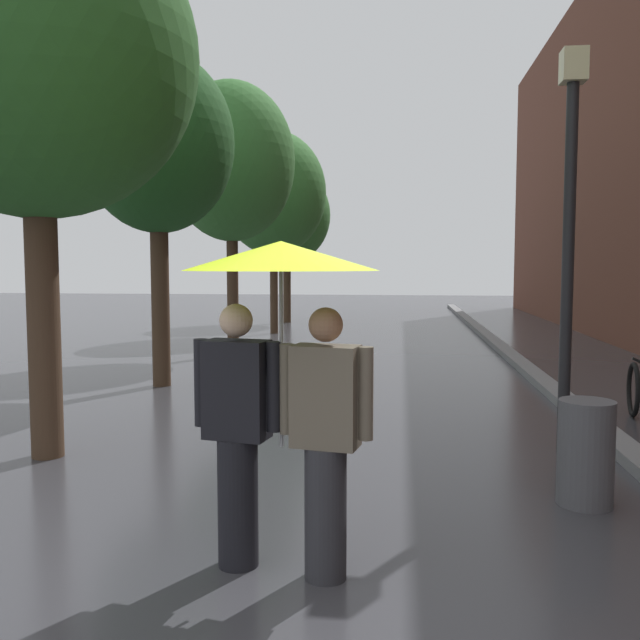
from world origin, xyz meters
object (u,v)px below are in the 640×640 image
at_px(street_tree_1, 157,144).
at_px(litter_bin, 586,453).
at_px(street_tree_3, 273,193).
at_px(street_tree_2, 231,163).
at_px(couple_under_umbrella, 281,347).
at_px(street_tree_0, 35,55).
at_px(street_tree_4, 287,216).
at_px(street_lamp_post, 569,220).

distance_m(street_tree_1, litter_bin, 7.90).
bearing_deg(street_tree_3, street_tree_2, -90.50).
relative_size(street_tree_2, litter_bin, 6.81).
distance_m(street_tree_2, couple_under_umbrella, 10.84).
distance_m(street_tree_0, street_tree_4, 16.05).
height_order(couple_under_umbrella, street_lamp_post, street_lamp_post).
height_order(street_tree_0, litter_bin, street_tree_0).
bearing_deg(couple_under_umbrella, street_lamp_post, 51.57).
height_order(street_tree_3, couple_under_umbrella, street_tree_3).
xyz_separation_m(street_lamp_post, litter_bin, (-0.19, -1.58, -1.96)).
xyz_separation_m(street_tree_2, street_lamp_post, (5.27, -7.07, -1.70)).
xyz_separation_m(street_tree_4, litter_bin, (5.28, -16.83, -3.13)).
distance_m(couple_under_umbrella, street_lamp_post, 4.00).
relative_size(street_tree_4, litter_bin, 6.07).
distance_m(street_tree_0, street_tree_2, 7.86).
relative_size(street_tree_1, street_tree_3, 0.93).
relative_size(street_tree_2, couple_under_umbrella, 2.79).
bearing_deg(street_tree_1, street_lamp_post, -30.49).
xyz_separation_m(street_tree_1, street_lamp_post, (5.47, -3.22, -1.42)).
distance_m(street_tree_2, street_tree_4, 8.20).
bearing_deg(litter_bin, street_tree_4, 107.42).
height_order(street_tree_4, couple_under_umbrella, street_tree_4).
bearing_deg(litter_bin, street_tree_2, 120.42).
bearing_deg(street_tree_3, street_tree_1, -91.67).
xyz_separation_m(street_tree_3, street_tree_4, (-0.24, 3.63, -0.35)).
distance_m(street_tree_2, litter_bin, 10.68).
relative_size(street_tree_0, litter_bin, 6.54).
xyz_separation_m(street_tree_0, couple_under_umbrella, (2.80, -2.25, -2.52)).
bearing_deg(litter_bin, street_lamp_post, 83.18).
bearing_deg(street_tree_3, couple_under_umbrella, -79.14).
height_order(street_tree_0, street_tree_2, street_tree_2).
xyz_separation_m(street_tree_0, litter_bin, (5.02, -0.79, -3.52)).
height_order(street_tree_3, litter_bin, street_tree_3).
height_order(street_tree_1, street_lamp_post, street_tree_1).
xyz_separation_m(couple_under_umbrella, litter_bin, (2.22, 1.46, -1.00)).
distance_m(street_tree_3, street_tree_4, 3.66).
bearing_deg(street_tree_1, street_tree_2, 86.94).
bearing_deg(litter_bin, couple_under_umbrella, -146.69).
relative_size(street_tree_0, street_tree_1, 1.06).
xyz_separation_m(street_tree_1, street_tree_4, (0.00, 12.03, -0.25)).
bearing_deg(street_tree_2, street_lamp_post, -53.31).
bearing_deg(street_tree_4, street_tree_2, -88.58).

